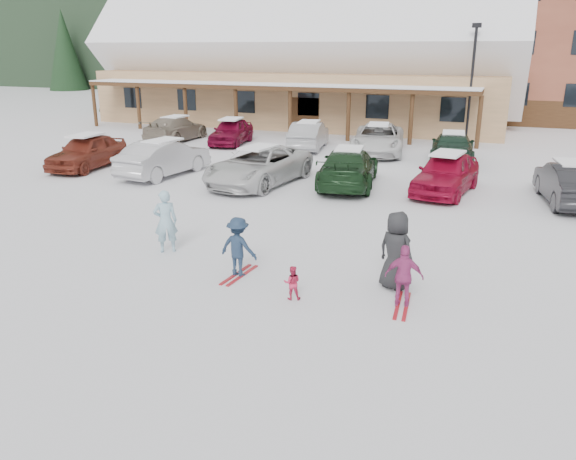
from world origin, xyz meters
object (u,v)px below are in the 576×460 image
at_px(child_magenta, 404,276).
at_px(bystander_dark, 396,251).
at_px(toddler_red, 292,283).
at_px(parked_car_7, 176,129).
at_px(parked_car_3, 349,167).
at_px(parked_car_9, 309,135).
at_px(parked_car_2, 259,166).
at_px(parked_car_5, 570,183).
at_px(child_navy, 238,247).
at_px(parked_car_8, 231,132).
at_px(parked_car_4, 446,173).
at_px(adult_skier, 166,221).
at_px(parked_car_1, 164,158).
at_px(day_lodge, 302,66).
at_px(lamp_post, 472,77).
at_px(parked_car_10, 378,139).
at_px(parked_car_0, 87,152).
at_px(parked_car_11, 452,147).

bearing_deg(child_magenta, bystander_dark, -73.21).
bearing_deg(toddler_red, parked_car_7, -72.78).
xyz_separation_m(parked_car_3, parked_car_9, (-4.22, 7.42, -0.01)).
height_order(parked_car_2, parked_car_5, parked_car_2).
distance_m(child_navy, parked_car_5, 12.74).
bearing_deg(parked_car_8, toddler_red, -68.46).
height_order(parked_car_4, parked_car_5, parked_car_4).
distance_m(child_magenta, bystander_dark, 0.98).
bearing_deg(bystander_dark, parked_car_9, -40.63).
distance_m(adult_skier, toddler_red, 4.49).
bearing_deg(bystander_dark, parked_car_1, -11.58).
height_order(day_lodge, parked_car_2, day_lodge).
distance_m(parked_car_4, parked_car_7, 17.55).
height_order(child_navy, parked_car_1, parked_car_1).
bearing_deg(child_navy, parked_car_2, -64.17).
height_order(adult_skier, parked_car_3, adult_skier).
height_order(lamp_post, parked_car_10, lamp_post).
bearing_deg(day_lodge, parked_car_5, -47.61).
xyz_separation_m(parked_car_2, parked_car_7, (-8.96, 8.25, -0.04)).
bearing_deg(child_navy, day_lodge, -68.40).
relative_size(parked_car_0, parked_car_7, 0.91).
xyz_separation_m(child_magenta, bystander_dark, (-0.35, 0.89, 0.22)).
bearing_deg(day_lodge, child_magenta, -66.30).
relative_size(parked_car_8, parked_car_11, 0.86).
bearing_deg(parked_car_2, parked_car_1, -172.04).
relative_size(lamp_post, parked_car_5, 1.46).
distance_m(parked_car_4, parked_car_11, 6.25).
distance_m(parked_car_5, parked_car_9, 14.07).
bearing_deg(parked_car_8, parked_car_10, -8.10).
height_order(day_lodge, parked_car_7, day_lodge).
relative_size(child_navy, parked_car_11, 0.30).
relative_size(day_lodge, parked_car_5, 6.58).
distance_m(toddler_red, child_magenta, 2.38).
bearing_deg(parked_car_8, adult_skier, -77.71).
distance_m(toddler_red, parked_car_11, 17.13).
distance_m(lamp_post, parked_car_8, 13.86).
xyz_separation_m(toddler_red, child_magenta, (2.30, 0.50, 0.30)).
height_order(parked_car_1, parked_car_9, parked_car_1).
xyz_separation_m(day_lodge, toddler_red, (10.02, -28.59, -3.56)).
distance_m(child_navy, parked_car_10, 17.24).
height_order(parked_car_2, parked_car_3, parked_car_2).
xyz_separation_m(parked_car_7, parked_car_10, (11.90, 0.14, 0.05)).
bearing_deg(bystander_dark, parked_car_5, -90.22).
xyz_separation_m(day_lodge, lamp_post, (11.87, -4.92, -0.30)).
relative_size(adult_skier, parked_car_9, 0.38).
distance_m(parked_car_0, parked_car_10, 14.14).
bearing_deg(parked_car_11, day_lodge, -49.61).
relative_size(parked_car_9, parked_car_10, 0.82).
xyz_separation_m(adult_skier, parked_car_4, (6.23, 9.21, -0.09)).
xyz_separation_m(parked_car_4, parked_car_10, (-4.16, 7.21, -0.00)).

